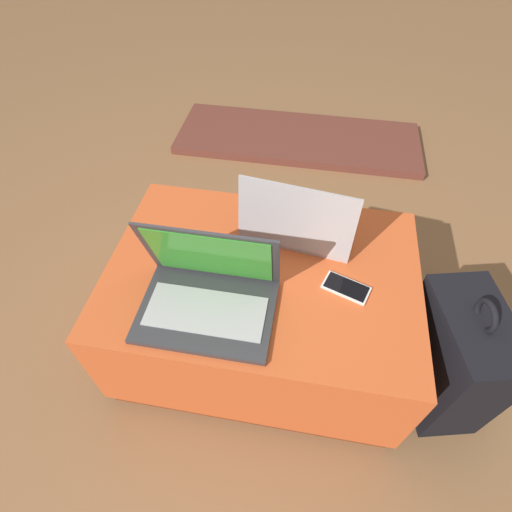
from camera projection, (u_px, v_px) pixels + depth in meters
name	position (u px, v px, depth m)	size (l,w,h in m)	color
ground_plane	(261.00, 339.00, 1.52)	(14.00, 14.00, 0.00)	olive
ottoman	(262.00, 308.00, 1.36)	(0.94, 0.66, 0.42)	maroon
laptop_near	(208.00, 292.00, 1.08)	(0.37, 0.26, 0.26)	#333338
laptop_far	(299.00, 223.00, 1.26)	(0.38, 0.27, 0.24)	#B7B7BC
cell_phone	(346.00, 288.00, 1.15)	(0.15, 0.11, 0.01)	white
backpack	(455.00, 359.00, 1.24)	(0.30, 0.36, 0.51)	black
fireplace_hearth	(298.00, 138.00, 2.35)	(1.40, 0.50, 0.04)	brown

